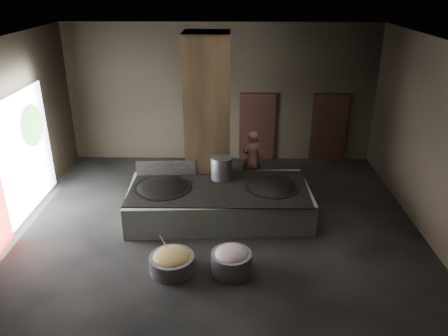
{
  "coord_description": "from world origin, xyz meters",
  "views": [
    {
      "loc": [
        0.35,
        -9.47,
        5.74
      ],
      "look_at": [
        0.16,
        0.79,
        1.25
      ],
      "focal_mm": 35.0,
      "sensor_mm": 36.0,
      "label": 1
    }
  ],
  "objects_px": {
    "wok_left": "(162,190)",
    "meat_basin": "(231,263)",
    "wok_right": "(272,190)",
    "veg_basin": "(172,263)",
    "cook": "(252,158)",
    "stock_pot": "(222,168)",
    "hearth_platform": "(219,202)"
  },
  "relations": [
    {
      "from": "meat_basin",
      "to": "cook",
      "type": "bearing_deg",
      "value": 82.25
    },
    {
      "from": "hearth_platform",
      "to": "veg_basin",
      "type": "xyz_separation_m",
      "value": [
        -0.94,
        -2.35,
        -0.22
      ]
    },
    {
      "from": "stock_pot",
      "to": "meat_basin",
      "type": "bearing_deg",
      "value": -84.63
    },
    {
      "from": "wok_left",
      "to": "meat_basin",
      "type": "xyz_separation_m",
      "value": [
        1.78,
        -2.33,
        -0.52
      ]
    },
    {
      "from": "hearth_platform",
      "to": "cook",
      "type": "xyz_separation_m",
      "value": [
        0.91,
        1.92,
        0.44
      ]
    },
    {
      "from": "hearth_platform",
      "to": "stock_pot",
      "type": "bearing_deg",
      "value": 81.54
    },
    {
      "from": "wok_right",
      "to": "meat_basin",
      "type": "xyz_separation_m",
      "value": [
        -1.02,
        -2.43,
        -0.52
      ]
    },
    {
      "from": "wok_left",
      "to": "stock_pot",
      "type": "relative_size",
      "value": 2.42
    },
    {
      "from": "stock_pot",
      "to": "cook",
      "type": "xyz_separation_m",
      "value": [
        0.86,
        1.37,
        -0.29
      ]
    },
    {
      "from": "hearth_platform",
      "to": "meat_basin",
      "type": "height_order",
      "value": "hearth_platform"
    },
    {
      "from": "stock_pot",
      "to": "meat_basin",
      "type": "height_order",
      "value": "stock_pot"
    },
    {
      "from": "wok_left",
      "to": "wok_right",
      "type": "bearing_deg",
      "value": 2.05
    },
    {
      "from": "cook",
      "to": "meat_basin",
      "type": "distance_m",
      "value": 4.39
    },
    {
      "from": "hearth_platform",
      "to": "cook",
      "type": "relative_size",
      "value": 2.74
    },
    {
      "from": "wok_right",
      "to": "stock_pot",
      "type": "bearing_deg",
      "value": 158.96
    },
    {
      "from": "hearth_platform",
      "to": "veg_basin",
      "type": "bearing_deg",
      "value": -115.01
    },
    {
      "from": "stock_pot",
      "to": "cook",
      "type": "bearing_deg",
      "value": 57.95
    },
    {
      "from": "stock_pot",
      "to": "veg_basin",
      "type": "height_order",
      "value": "stock_pot"
    },
    {
      "from": "stock_pot",
      "to": "hearth_platform",
      "type": "bearing_deg",
      "value": -95.19
    },
    {
      "from": "wok_right",
      "to": "cook",
      "type": "bearing_deg",
      "value": 103.19
    },
    {
      "from": "wok_right",
      "to": "veg_basin",
      "type": "xyz_separation_m",
      "value": [
        -2.29,
        -2.4,
        -0.57
      ]
    },
    {
      "from": "stock_pot",
      "to": "meat_basin",
      "type": "relative_size",
      "value": 0.7
    },
    {
      "from": "wok_right",
      "to": "cook",
      "type": "relative_size",
      "value": 0.8
    },
    {
      "from": "wok_right",
      "to": "veg_basin",
      "type": "distance_m",
      "value": 3.36
    },
    {
      "from": "wok_left",
      "to": "meat_basin",
      "type": "height_order",
      "value": "wok_left"
    },
    {
      "from": "hearth_platform",
      "to": "meat_basin",
      "type": "distance_m",
      "value": 2.41
    },
    {
      "from": "cook",
      "to": "veg_basin",
      "type": "xyz_separation_m",
      "value": [
        -1.85,
        -4.27,
        -0.66
      ]
    },
    {
      "from": "meat_basin",
      "to": "hearth_platform",
      "type": "bearing_deg",
      "value": 97.79
    },
    {
      "from": "wok_right",
      "to": "stock_pot",
      "type": "height_order",
      "value": "stock_pot"
    },
    {
      "from": "veg_basin",
      "to": "meat_basin",
      "type": "distance_m",
      "value": 1.26
    },
    {
      "from": "wok_right",
      "to": "meat_basin",
      "type": "relative_size",
      "value": 1.59
    },
    {
      "from": "stock_pot",
      "to": "veg_basin",
      "type": "xyz_separation_m",
      "value": [
        -0.99,
        -2.9,
        -0.95
      ]
    }
  ]
}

